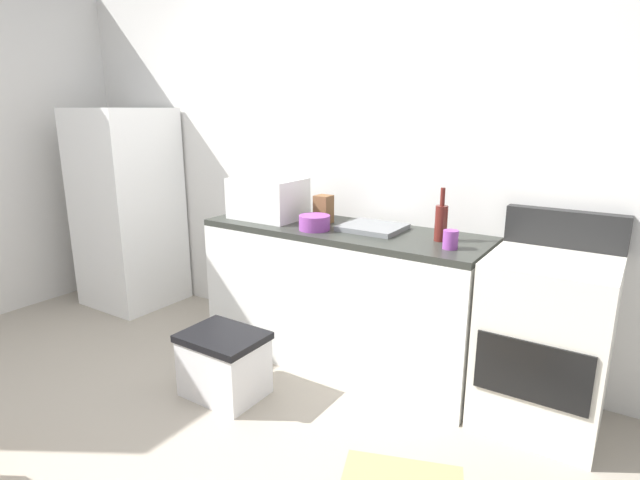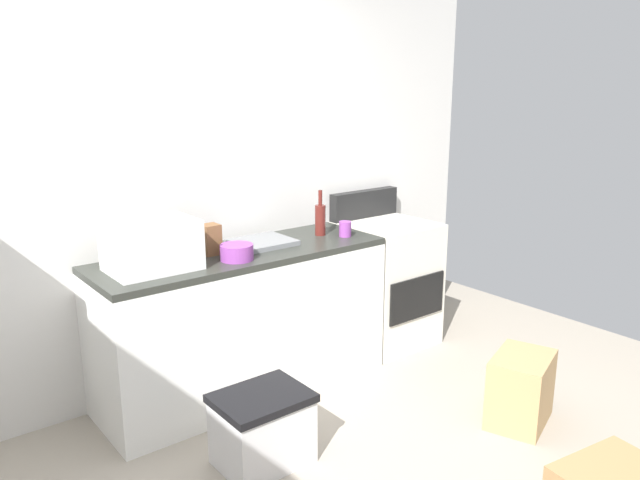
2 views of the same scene
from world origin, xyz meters
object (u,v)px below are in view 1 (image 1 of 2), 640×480
(stove_oven, at_px, (545,339))
(mixing_bowl, at_px, (314,223))
(coffee_mug, at_px, (450,240))
(knife_block, at_px, (323,209))
(wine_bottle, at_px, (441,222))
(storage_bin, at_px, (224,364))
(refrigerator, at_px, (128,208))
(microwave, at_px, (268,198))

(stove_oven, bearing_deg, mixing_bowl, -173.80)
(coffee_mug, height_order, knife_block, knife_block)
(wine_bottle, relative_size, storage_bin, 0.65)
(storage_bin, bearing_deg, refrigerator, 158.15)
(mixing_bowl, relative_size, storage_bin, 0.41)
(mixing_bowl, bearing_deg, knife_block, 107.10)
(refrigerator, distance_m, wine_bottle, 2.68)
(storage_bin, bearing_deg, microwave, 107.34)
(wine_bottle, xyz_separation_m, coffee_mug, (0.10, -0.13, -0.06))
(refrigerator, xyz_separation_m, knife_block, (1.87, 0.10, 0.18))
(refrigerator, relative_size, microwave, 3.53)
(refrigerator, distance_m, knife_block, 1.89)
(coffee_mug, bearing_deg, stove_oven, 12.53)
(wine_bottle, height_order, knife_block, wine_bottle)
(coffee_mug, distance_m, mixing_bowl, 0.84)
(knife_block, bearing_deg, wine_bottle, -1.87)
(coffee_mug, bearing_deg, knife_block, 170.06)
(microwave, relative_size, wine_bottle, 1.53)
(mixing_bowl, bearing_deg, wine_bottle, 12.74)
(refrigerator, height_order, storage_bin, refrigerator)
(stove_oven, bearing_deg, coffee_mug, -167.47)
(coffee_mug, relative_size, knife_block, 0.56)
(coffee_mug, bearing_deg, refrigerator, 178.87)
(microwave, distance_m, knife_block, 0.40)
(wine_bottle, height_order, mixing_bowl, wine_bottle)
(stove_oven, xyz_separation_m, coffee_mug, (-0.50, -0.11, 0.48))
(wine_bottle, relative_size, knife_block, 1.67)
(stove_oven, relative_size, coffee_mug, 11.00)
(mixing_bowl, bearing_deg, stove_oven, 6.20)
(microwave, bearing_deg, wine_bottle, 2.42)
(microwave, bearing_deg, storage_bin, -72.66)
(microwave, distance_m, mixing_bowl, 0.48)
(wine_bottle, height_order, coffee_mug, wine_bottle)
(wine_bottle, height_order, storage_bin, wine_bottle)
(stove_oven, relative_size, mixing_bowl, 5.79)
(mixing_bowl, height_order, storage_bin, mixing_bowl)
(wine_bottle, distance_m, mixing_bowl, 0.76)
(coffee_mug, bearing_deg, wine_bottle, 128.23)
(stove_oven, bearing_deg, refrigerator, -179.03)
(stove_oven, xyz_separation_m, mixing_bowl, (-1.34, -0.15, 0.48))
(stove_oven, distance_m, knife_block, 1.49)
(wine_bottle, bearing_deg, storage_bin, -141.98)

